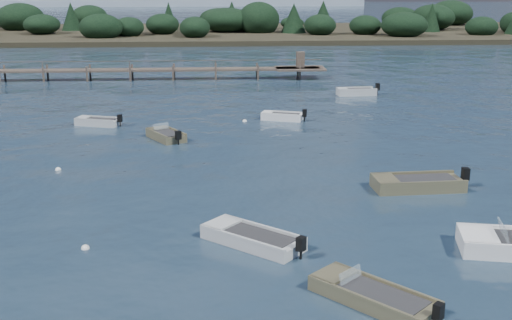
{
  "coord_description": "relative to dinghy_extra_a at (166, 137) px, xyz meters",
  "views": [
    {
      "loc": [
        -4.71,
        -17.4,
        9.95
      ],
      "look_at": [
        -2.71,
        14.0,
        1.0
      ],
      "focal_mm": 45.0,
      "sensor_mm": 36.0,
      "label": 1
    }
  ],
  "objects": [
    {
      "name": "ground",
      "position": [
        7.93,
        37.25,
        -0.16
      ],
      "size": [
        400.0,
        400.0,
        0.0
      ],
      "primitive_type": "plane",
      "color": "#162635",
      "rests_on": "ground"
    },
    {
      "name": "dinghy_extra_a",
      "position": [
        0.0,
        0.0,
        0.0
      ],
      "size": [
        2.78,
        3.36,
        1.17
      ],
      "color": "#676144",
      "rests_on": "ground"
    },
    {
      "name": "tender_far_grey",
      "position": [
        -5.06,
        4.38,
        -0.01
      ],
      "size": [
        3.41,
        2.06,
        1.08
      ],
      "color": "#ACB2B4",
      "rests_on": "ground"
    },
    {
      "name": "tender_far_grey_b",
      "position": [
        15.61,
        15.1,
        0.02
      ],
      "size": [
        3.82,
        1.61,
        1.29
      ],
      "color": "#ACB2B4",
      "rests_on": "ground"
    },
    {
      "name": "dinghy_near_olive",
      "position": [
        8.09,
        -22.04,
        -0.02
      ],
      "size": [
        3.9,
        4.06,
        1.08
      ],
      "color": "#676144",
      "rests_on": "ground"
    },
    {
      "name": "dinghy_mid_grey",
      "position": [
        4.54,
        -17.16,
        -0.01
      ],
      "size": [
        4.08,
        3.84,
        1.12
      ],
      "color": "#ACB2B4",
      "rests_on": "ground"
    },
    {
      "name": "tender_far_white",
      "position": [
        8.01,
        5.28,
        0.0
      ],
      "size": [
        3.32,
        2.05,
        1.12
      ],
      "color": "white",
      "rests_on": "ground"
    },
    {
      "name": "dinghy_extra_b",
      "position": [
        13.0,
        -10.91,
        0.01
      ],
      "size": [
        4.77,
        2.02,
        1.27
      ],
      "color": "#676144",
      "rests_on": "ground"
    },
    {
      "name": "buoy_c",
      "position": [
        -1.85,
        -17.18,
        -0.16
      ],
      "size": [
        0.32,
        0.32,
        0.32
      ],
      "primitive_type": "sphere",
      "color": "white",
      "rests_on": "ground"
    },
    {
      "name": "buoy_e",
      "position": [
        5.27,
        4.94,
        -0.16
      ],
      "size": [
        0.32,
        0.32,
        0.32
      ],
      "primitive_type": "sphere",
      "color": "white",
      "rests_on": "ground"
    },
    {
      "name": "buoy_extra_b",
      "position": [
        -5.31,
        -6.54,
        -0.16
      ],
      "size": [
        0.32,
        0.32,
        0.32
      ],
      "primitive_type": "sphere",
      "color": "white",
      "rests_on": "ground"
    },
    {
      "name": "jetty",
      "position": [
        -13.81,
        25.25,
        0.83
      ],
      "size": [
        64.5,
        3.2,
        3.4
      ],
      "color": "brown",
      "rests_on": "ground"
    },
    {
      "name": "far_headland",
      "position": [
        32.93,
        77.25,
        1.81
      ],
      "size": [
        190.0,
        40.0,
        5.8
      ],
      "color": "black",
      "rests_on": "ground"
    }
  ]
}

